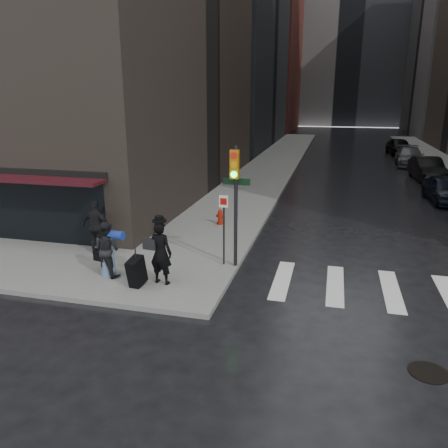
{
  "coord_description": "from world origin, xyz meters",
  "views": [
    {
      "loc": [
        4.8,
        -11.56,
        5.51
      ],
      "look_at": [
        1.33,
        2.21,
        1.3
      ],
      "focal_mm": 35.0,
      "sensor_mm": 36.0,
      "label": 1
    }
  ],
  "objects": [
    {
      "name": "parked_car_1",
      "position": [
        10.61,
        13.37,
        0.7
      ],
      "size": [
        1.86,
        4.17,
        1.39
      ],
      "primitive_type": "imported",
      "rotation": [
        0.0,
        0.0,
        0.05
      ],
      "color": "black",
      "rests_on": "ground"
    },
    {
      "name": "sidewalk_left",
      "position": [
        0.0,
        27.0,
        0.07
      ],
      "size": [
        4.0,
        50.0,
        0.15
      ],
      "primitive_type": "cube",
      "color": "slate",
      "rests_on": "ground"
    },
    {
      "name": "parked_car_2",
      "position": [
        10.91,
        19.92,
        0.76
      ],
      "size": [
        1.94,
        4.71,
        1.52
      ],
      "primitive_type": "imported",
      "rotation": [
        0.0,
        0.0,
        0.07
      ],
      "color": "black",
      "rests_on": "ground"
    },
    {
      "name": "man_greycoat",
      "position": [
        -3.03,
        1.4,
        1.12
      ],
      "size": [
        1.18,
        0.58,
        1.94
      ],
      "rotation": [
        0.0,
        0.0,
        3.04
      ],
      "color": "black",
      "rests_on": "ground"
    },
    {
      "name": "traffic_light",
      "position": [
        1.87,
        1.36,
        2.65
      ],
      "size": [
        0.97,
        0.43,
        3.88
      ],
      "rotation": [
        0.0,
        0.0,
        0.0
      ],
      "color": "black",
      "rests_on": "ground"
    },
    {
      "name": "storefront",
      "position": [
        -7.0,
        1.9,
        1.83
      ],
      "size": [
        8.4,
        1.11,
        2.83
      ],
      "color": "black",
      "rests_on": "ground"
    },
    {
      "name": "sidewalk_right",
      "position": [
        13.5,
        27.0,
        0.07
      ],
      "size": [
        3.0,
        50.0,
        0.15
      ],
      "primitive_type": "cube",
      "color": "slate",
      "rests_on": "ground"
    },
    {
      "name": "bldg_left_far",
      "position": [
        -13.0,
        62.0,
        13.0
      ],
      "size": [
        22.0,
        20.0,
        26.0
      ],
      "primitive_type": "cube",
      "color": "#5B281F",
      "rests_on": "ground"
    },
    {
      "name": "bldg_distant",
      "position": [
        6.0,
        78.0,
        16.0
      ],
      "size": [
        40.0,
        12.0,
        32.0
      ],
      "primitive_type": "cube",
      "color": "slate",
      "rests_on": "ground"
    },
    {
      "name": "fire_hydrant",
      "position": [
        0.22,
        5.93,
        0.44
      ],
      "size": [
        0.38,
        0.29,
        0.65
      ],
      "rotation": [
        0.0,
        0.0,
        -0.22
      ],
      "color": "#961A09",
      "rests_on": "ground"
    },
    {
      "name": "man_jeans",
      "position": [
        -1.72,
        -0.29,
        1.01
      ],
      "size": [
        1.2,
        0.89,
        1.72
      ],
      "rotation": [
        0.0,
        0.0,
        2.88
      ],
      "color": "black",
      "rests_on": "ground"
    },
    {
      "name": "man_overcoat",
      "position": [
        -0.03,
        -0.53,
        1.03
      ],
      "size": [
        1.19,
        1.03,
        2.1
      ],
      "rotation": [
        0.0,
        0.0,
        3.03
      ],
      "color": "black",
      "rests_on": "ground"
    },
    {
      "name": "parked_car_4",
      "position": [
        10.72,
        33.03,
        0.79
      ],
      "size": [
        2.31,
        4.78,
        1.57
      ],
      "primitive_type": "imported",
      "rotation": [
        0.0,
        0.0,
        0.1
      ],
      "color": "black",
      "rests_on": "ground"
    },
    {
      "name": "ground",
      "position": [
        0.0,
        0.0,
        0.0
      ],
      "size": [
        140.0,
        140.0,
        0.0
      ],
      "primitive_type": "plane",
      "color": "black",
      "rests_on": "ground"
    },
    {
      "name": "crosswalk",
      "position": [
        7.5,
        1.0,
        0.0
      ],
      "size": [
        8.5,
        3.0,
        0.01
      ],
      "color": "silver",
      "rests_on": "ground"
    },
    {
      "name": "parked_car_3",
      "position": [
        10.73,
        26.48,
        0.72
      ],
      "size": [
        2.23,
        5.07,
        1.45
      ],
      "primitive_type": "imported",
      "rotation": [
        0.0,
        0.0,
        -0.04
      ],
      "color": "#49494E",
      "rests_on": "ground"
    }
  ]
}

